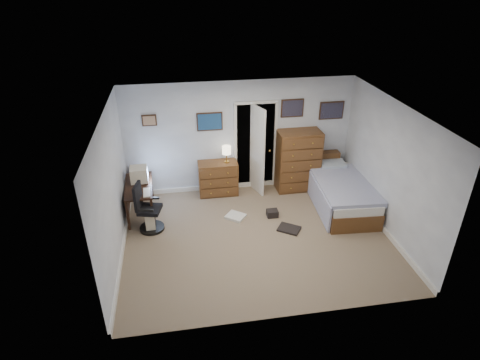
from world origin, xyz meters
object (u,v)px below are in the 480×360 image
office_chair (147,212)px  low_dresser (218,178)px  tall_dresser (298,160)px  bed (341,193)px  computer_desk (135,192)px

office_chair → low_dresser: size_ratio=1.15×
office_chair → tall_dresser: 3.52m
office_chair → tall_dresser: (3.32, 1.15, 0.31)m
office_chair → bed: size_ratio=0.47×
computer_desk → bed: (4.26, -0.38, -0.20)m
computer_desk → tall_dresser: bearing=6.3°
computer_desk → tall_dresser: 3.61m
low_dresser → bed: bearing=-20.5°
computer_desk → low_dresser: 1.85m
low_dresser → office_chair: bearing=-141.7°
bed → tall_dresser: bearing=130.5°
bed → computer_desk: bearing=178.5°
office_chair → low_dresser: bearing=51.6°
low_dresser → computer_desk: bearing=-161.4°
low_dresser → bed: low_dresser is taller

